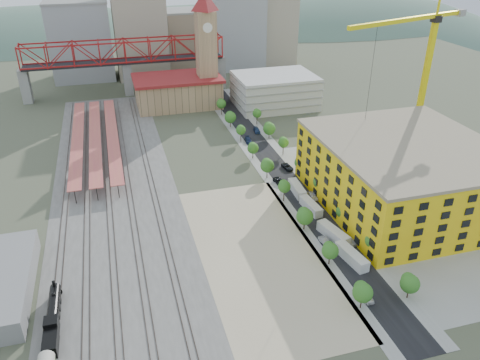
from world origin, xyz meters
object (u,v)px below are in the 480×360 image
object	(u,v)px
clock_tower	(206,39)
tower_crane	(422,60)
construction_building	(404,174)
site_trailer_c	(311,206)
locomotive	(53,317)
site_trailer_d	(297,189)
car_0	(367,296)
site_trailer_a	(352,256)
site_trailer_b	(333,234)

from	to	relation	value
clock_tower	tower_crane	size ratio (longest dim) A/B	0.96
construction_building	site_trailer_c	distance (m)	27.44
clock_tower	locomotive	size ratio (longest dim) A/B	2.64
site_trailer_d	car_0	bearing A→B (deg)	-90.75
site_trailer_c	site_trailer_a	bearing A→B (deg)	-95.29
construction_building	site_trailer_b	xyz separation A→B (m)	(-26.00, -10.66, -8.02)
site_trailer_b	site_trailer_d	bearing A→B (deg)	76.26
site_trailer_c	tower_crane	bearing A→B (deg)	21.71
locomotive	site_trailer_c	bearing A→B (deg)	21.26
site_trailer_a	site_trailer_b	xyz separation A→B (m)	(0.00, 9.80, 0.01)
locomotive	car_0	distance (m)	63.89
site_trailer_b	site_trailer_d	size ratio (longest dim) A/B	1.04
site_trailer_c	clock_tower	bearing A→B (deg)	89.44
tower_crane	site_trailer_d	distance (m)	56.42
site_trailer_a	site_trailer_b	distance (m)	9.80
locomotive	site_trailer_c	size ratio (longest dim) A/B	2.11
clock_tower	site_trailer_c	distance (m)	100.80
car_0	construction_building	bearing A→B (deg)	51.96
clock_tower	site_trailer_c	world-z (taller)	clock_tower
locomotive	site_trailer_d	world-z (taller)	locomotive
site_trailer_a	clock_tower	bearing A→B (deg)	84.70
clock_tower	site_trailer_d	world-z (taller)	clock_tower
locomotive	site_trailer_a	distance (m)	66.03
construction_building	site_trailer_a	distance (m)	34.04
site_trailer_b	car_0	distance (m)	22.48
construction_building	site_trailer_c	size ratio (longest dim) A/B	5.42
construction_building	site_trailer_a	world-z (taller)	construction_building
car_0	site_trailer_d	bearing A→B (deg)	89.63
site_trailer_c	site_trailer_b	bearing A→B (deg)	-95.29
car_0	site_trailer_a	bearing A→B (deg)	79.81
site_trailer_a	site_trailer_b	bearing A→B (deg)	80.90
tower_crane	site_trailer_c	size ratio (longest dim) A/B	5.83
site_trailer_a	site_trailer_b	world-z (taller)	site_trailer_b
clock_tower	site_trailer_b	bearing A→B (deg)	-85.86
site_trailer_c	site_trailer_d	xyz separation A→B (m)	(0.00, 10.18, 0.06)
locomotive	tower_crane	world-z (taller)	tower_crane
clock_tower	tower_crane	world-z (taller)	tower_crane
clock_tower	construction_building	world-z (taller)	clock_tower
site_trailer_a	site_trailer_c	world-z (taller)	site_trailer_a
construction_building	locomotive	world-z (taller)	construction_building
site_trailer_b	site_trailer_a	bearing A→B (deg)	-103.74
site_trailer_d	site_trailer_a	bearing A→B (deg)	-87.05
tower_crane	site_trailer_b	xyz separation A→B (m)	(-44.57, -36.69, -32.20)
clock_tower	locomotive	distance (m)	138.03
construction_building	site_trailer_c	xyz separation A→B (m)	(-26.00, 3.32, -8.13)
tower_crane	site_trailer_c	distance (m)	59.55
clock_tower	car_0	bearing A→B (deg)	-87.85
tower_crane	car_0	xyz separation A→B (m)	(-47.57, -58.97, -32.80)
site_trailer_b	car_0	world-z (taller)	site_trailer_b
clock_tower	site_trailer_a	distance (m)	123.77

